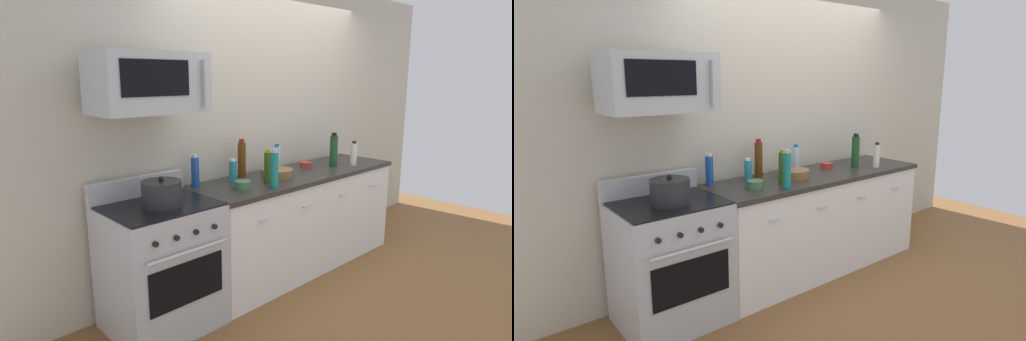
# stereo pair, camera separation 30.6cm
# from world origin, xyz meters

# --- Properties ---
(ground_plane) EXTENTS (6.37, 6.37, 0.00)m
(ground_plane) POSITION_xyz_m (0.00, 0.00, 0.00)
(ground_plane) COLOR brown
(back_wall) EXTENTS (5.31, 0.10, 2.70)m
(back_wall) POSITION_xyz_m (0.00, 0.41, 1.35)
(back_wall) COLOR beige
(back_wall) RESTS_ON ground_plane
(counter_unit) EXTENTS (2.22, 0.66, 0.92)m
(counter_unit) POSITION_xyz_m (0.00, -0.00, 0.46)
(counter_unit) COLOR white
(counter_unit) RESTS_ON ground_plane
(range_oven) EXTENTS (0.76, 0.69, 1.07)m
(range_oven) POSITION_xyz_m (-1.48, 0.00, 0.47)
(range_oven) COLOR #B7BABF
(range_oven) RESTS_ON ground_plane
(microwave) EXTENTS (0.74, 0.44, 0.40)m
(microwave) POSITION_xyz_m (-1.48, 0.05, 1.75)
(microwave) COLOR #B7BABF
(bottle_soda_blue) EXTENTS (0.07, 0.07, 0.27)m
(bottle_soda_blue) POSITION_xyz_m (-1.00, 0.23, 1.05)
(bottle_soda_blue) COLOR #1E4CA5
(bottle_soda_blue) RESTS_ON countertop_slab
(bottle_water_clear) EXTENTS (0.07, 0.07, 0.26)m
(bottle_water_clear) POSITION_xyz_m (-0.10, 0.18, 1.04)
(bottle_water_clear) COLOR silver
(bottle_water_clear) RESTS_ON countertop_slab
(bottle_sparkling_teal) EXTENTS (0.06, 0.06, 0.32)m
(bottle_sparkling_teal) POSITION_xyz_m (-0.57, -0.23, 1.07)
(bottle_sparkling_teal) COLOR #197F7A
(bottle_sparkling_teal) RESTS_ON countertop_slab
(bottle_wine_amber) EXTENTS (0.07, 0.07, 0.34)m
(bottle_wine_amber) POSITION_xyz_m (-0.50, 0.23, 1.08)
(bottle_wine_amber) COLOR #59330F
(bottle_wine_amber) RESTS_ON countertop_slab
(bottle_vinegar_white) EXTENTS (0.06, 0.06, 0.24)m
(bottle_vinegar_white) POSITION_xyz_m (0.66, -0.16, 1.04)
(bottle_vinegar_white) COLOR silver
(bottle_vinegar_white) RESTS_ON countertop_slab
(bottle_olive_oil) EXTENTS (0.06, 0.06, 0.29)m
(bottle_olive_oil) POSITION_xyz_m (-0.50, -0.09, 1.06)
(bottle_olive_oil) COLOR #385114
(bottle_olive_oil) RESTS_ON countertop_slab
(bottle_dish_soap) EXTENTS (0.06, 0.06, 0.20)m
(bottle_dish_soap) POSITION_xyz_m (-0.68, 0.14, 1.01)
(bottle_dish_soap) COLOR teal
(bottle_dish_soap) RESTS_ON countertop_slab
(bottle_wine_green) EXTENTS (0.08, 0.08, 0.33)m
(bottle_wine_green) POSITION_xyz_m (0.47, -0.05, 1.08)
(bottle_wine_green) COLOR #19471E
(bottle_wine_green) RESTS_ON countertop_slab
(bowl_wooden_salad) EXTENTS (0.28, 0.28, 0.08)m
(bowl_wooden_salad) POSITION_xyz_m (-0.29, 0.00, 0.96)
(bowl_wooden_salad) COLOR brown
(bowl_wooden_salad) RESTS_ON countertop_slab
(bowl_red_small) EXTENTS (0.12, 0.12, 0.05)m
(bowl_red_small) POSITION_xyz_m (0.25, 0.12, 0.95)
(bowl_red_small) COLOR #B72D28
(bowl_red_small) RESTS_ON countertop_slab
(bowl_green_glaze) EXTENTS (0.13, 0.13, 0.06)m
(bowl_green_glaze) POSITION_xyz_m (-0.77, -0.08, 0.95)
(bowl_green_glaze) COLOR #477A4C
(bowl_green_glaze) RESTS_ON countertop_slab
(stockpot) EXTENTS (0.28, 0.28, 0.21)m
(stockpot) POSITION_xyz_m (-1.48, -0.05, 1.01)
(stockpot) COLOR #262628
(stockpot) RESTS_ON range_oven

